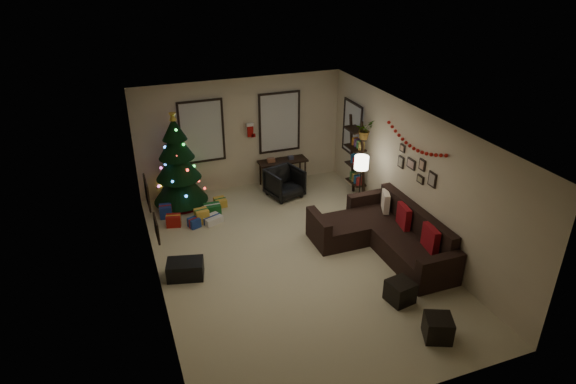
% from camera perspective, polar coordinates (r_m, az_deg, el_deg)
% --- Properties ---
extents(floor, '(7.00, 7.00, 0.00)m').
position_cam_1_polar(floor, '(9.65, 0.70, -7.72)').
color(floor, '#C1B792').
rests_on(floor, ground).
extents(ceiling, '(7.00, 7.00, 0.00)m').
position_cam_1_polar(ceiling, '(8.43, 0.80, 7.64)').
color(ceiling, white).
rests_on(ceiling, floor).
extents(wall_back, '(5.00, 0.00, 5.00)m').
position_cam_1_polar(wall_back, '(12.02, -5.34, 6.57)').
color(wall_back, beige).
rests_on(wall_back, floor).
extents(wall_front, '(5.00, 0.00, 5.00)m').
position_cam_1_polar(wall_front, '(6.36, 12.60, -14.11)').
color(wall_front, beige).
rests_on(wall_front, floor).
extents(wall_left, '(0.00, 7.00, 7.00)m').
position_cam_1_polar(wall_left, '(8.48, -15.23, -3.24)').
color(wall_left, beige).
rests_on(wall_left, floor).
extents(wall_right, '(0.00, 7.00, 7.00)m').
position_cam_1_polar(wall_right, '(10.05, 14.16, 1.74)').
color(wall_right, beige).
rests_on(wall_right, floor).
extents(window_back_left, '(1.05, 0.06, 1.50)m').
position_cam_1_polar(window_back_left, '(11.73, -9.84, 6.82)').
color(window_back_left, '#728CB2').
rests_on(window_back_left, wall_back).
extents(window_back_right, '(1.05, 0.06, 1.50)m').
position_cam_1_polar(window_back_right, '(12.19, -1.01, 7.97)').
color(window_back_right, '#728CB2').
rests_on(window_back_right, wall_back).
extents(window_right_wall, '(0.06, 0.90, 1.30)m').
position_cam_1_polar(window_right_wall, '(11.99, 7.41, 7.18)').
color(window_right_wall, '#728CB2').
rests_on(window_right_wall, wall_right).
extents(christmas_tree, '(1.23, 1.23, 2.28)m').
position_cam_1_polar(christmas_tree, '(11.45, -12.46, 2.81)').
color(christmas_tree, black).
rests_on(christmas_tree, floor).
extents(presents, '(1.50, 1.01, 0.30)m').
position_cam_1_polar(presents, '(11.12, -10.32, -2.48)').
color(presents, gold).
rests_on(presents, floor).
extents(sofa, '(1.92, 2.79, 0.88)m').
position_cam_1_polar(sofa, '(10.03, 11.06, -4.86)').
color(sofa, black).
rests_on(sofa, floor).
extents(pillow_red_a, '(0.19, 0.48, 0.47)m').
position_cam_1_polar(pillow_red_a, '(9.42, 15.96, -5.15)').
color(pillow_red_a, maroon).
rests_on(pillow_red_a, sofa).
extents(pillow_red_b, '(0.20, 0.47, 0.45)m').
position_cam_1_polar(pillow_red_b, '(10.04, 13.08, -2.72)').
color(pillow_red_b, maroon).
rests_on(pillow_red_b, sofa).
extents(pillow_cream, '(0.27, 0.42, 0.41)m').
position_cam_1_polar(pillow_cream, '(10.55, 11.08, -1.07)').
color(pillow_cream, beige).
rests_on(pillow_cream, sofa).
extents(ottoman_near, '(0.46, 0.46, 0.38)m').
position_cam_1_polar(ottoman_near, '(8.74, 12.69, -11.03)').
color(ottoman_near, black).
rests_on(ottoman_near, floor).
extents(ottoman_far, '(0.53, 0.53, 0.38)m').
position_cam_1_polar(ottoman_far, '(8.18, 16.75, -14.64)').
color(ottoman_far, black).
rests_on(ottoman_far, floor).
extents(desk, '(1.21, 0.43, 0.65)m').
position_cam_1_polar(desk, '(12.32, -0.61, 3.32)').
color(desk, black).
rests_on(desk, floor).
extents(desk_chair, '(0.83, 0.80, 0.71)m').
position_cam_1_polar(desk_chair, '(11.79, -0.39, 1.04)').
color(desk_chair, black).
rests_on(desk_chair, floor).
extents(bookshelf, '(0.30, 0.58, 1.98)m').
position_cam_1_polar(bookshelf, '(11.63, 7.82, 3.67)').
color(bookshelf, black).
rests_on(bookshelf, floor).
extents(potted_plant, '(0.61, 0.57, 0.55)m').
position_cam_1_polar(potted_plant, '(11.11, 8.73, 7.36)').
color(potted_plant, '#4C4C4C').
rests_on(potted_plant, bookshelf).
extents(floor_lamp, '(0.30, 0.30, 1.43)m').
position_cam_1_polar(floor_lamp, '(10.69, 8.37, 2.89)').
color(floor_lamp, black).
rests_on(floor_lamp, floor).
extents(art_map, '(0.04, 0.60, 0.50)m').
position_cam_1_polar(art_map, '(9.12, -15.80, -0.08)').
color(art_map, black).
rests_on(art_map, wall_left).
extents(art_abstract, '(0.04, 0.45, 0.35)m').
position_cam_1_polar(art_abstract, '(8.02, -14.79, -4.04)').
color(art_abstract, black).
rests_on(art_abstract, wall_left).
extents(gallery, '(0.03, 1.25, 0.54)m').
position_cam_1_polar(gallery, '(9.90, 14.44, 2.72)').
color(gallery, black).
rests_on(gallery, wall_right).
extents(garland, '(0.08, 1.90, 0.30)m').
position_cam_1_polar(garland, '(9.79, 14.25, 5.49)').
color(garland, '#A5140C').
rests_on(garland, wall_right).
extents(stocking_left, '(0.20, 0.05, 0.36)m').
position_cam_1_polar(stocking_left, '(12.03, -6.14, 7.11)').
color(stocking_left, '#990F0C').
rests_on(stocking_left, wall_back).
extents(stocking_right, '(0.20, 0.05, 0.36)m').
position_cam_1_polar(stocking_right, '(11.89, -4.30, 7.10)').
color(stocking_right, '#990F0C').
rests_on(stocking_right, wall_back).
extents(storage_bin, '(0.73, 0.58, 0.32)m').
position_cam_1_polar(storage_bin, '(9.29, -11.65, -8.63)').
color(storage_bin, black).
rests_on(storage_bin, floor).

